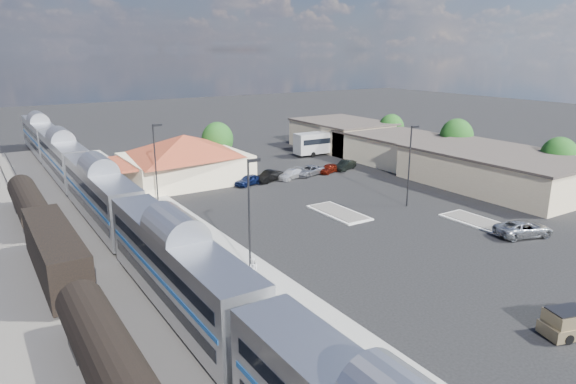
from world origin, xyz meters
TOP-DOWN VIEW (x-y plane):
  - ground at (0.00, 0.00)m, footprint 280.00×280.00m
  - railbed at (-21.00, 8.00)m, footprint 16.00×100.00m
  - platform at (-12.00, 6.00)m, footprint 5.50×92.00m
  - passenger_train at (-18.00, 11.93)m, footprint 3.00×104.00m
  - freight_cars at (-24.00, 0.57)m, footprint 2.80×46.00m
  - station_depot at (-4.56, 24.00)m, footprint 18.35×12.24m
  - buildings_east at (28.00, 14.28)m, footprint 14.40×51.40m
  - traffic_island_south at (4.00, 2.00)m, footprint 3.30×7.50m
  - traffic_island_north at (14.00, -8.00)m, footprint 3.30×7.50m
  - lamp_plat_s at (-10.90, -6.00)m, footprint 1.08×0.25m
  - lamp_plat_n at (-10.90, 16.00)m, footprint 1.08×0.25m
  - lamp_lot at (12.10, 0.00)m, footprint 1.08×0.25m
  - tree_east_a at (34.00, -4.00)m, footprint 4.56×4.56m
  - tree_east_b at (34.00, 12.00)m, footprint 4.94×4.94m
  - tree_east_c at (34.00, 26.00)m, footprint 4.41×4.41m
  - tree_depot at (3.00, 30.00)m, footprint 4.71×4.71m
  - suv at (14.26, -12.76)m, footprint 5.97×4.07m
  - coach_bus at (22.32, 28.75)m, footprint 11.84×3.08m
  - person_a at (-12.88, -0.32)m, footprint 0.53×0.73m
  - person_b at (-11.63, -7.67)m, footprint 0.65×0.82m
  - parked_car_a at (1.52, 17.58)m, footprint 4.34×2.67m
  - parked_car_b at (4.72, 17.88)m, footprint 4.66×3.01m
  - parked_car_c at (7.92, 17.58)m, footprint 4.79×3.34m
  - parked_car_d at (11.12, 17.88)m, footprint 5.35×3.48m
  - parked_car_e at (14.32, 17.58)m, footprint 4.10×2.78m
  - parked_car_f at (17.52, 17.88)m, footprint 4.45×2.96m

SIDE VIEW (x-z plane):
  - ground at x=0.00m, z-range 0.00..0.00m
  - railbed at x=-21.00m, z-range 0.00..0.12m
  - platform at x=-12.00m, z-range 0.00..0.18m
  - traffic_island_south at x=4.00m, z-range 0.00..0.21m
  - traffic_island_north at x=14.00m, z-range 0.00..0.21m
  - parked_car_c at x=7.92m, z-range 0.00..1.29m
  - parked_car_e at x=14.32m, z-range 0.00..1.30m
  - parked_car_d at x=11.12m, z-range 0.00..1.37m
  - parked_car_a at x=1.52m, z-range 0.00..1.38m
  - parked_car_f at x=17.52m, z-range 0.00..1.39m
  - parked_car_b at x=4.72m, z-range 0.00..1.45m
  - suv at x=14.26m, z-range 0.00..1.52m
  - person_b at x=-11.63m, z-range 0.18..1.82m
  - person_a at x=-12.88m, z-range 0.18..2.03m
  - freight_cars at x=-24.00m, z-range -0.07..3.93m
  - coach_bus at x=22.32m, z-range 0.29..4.05m
  - buildings_east at x=28.00m, z-range -0.13..4.67m
  - passenger_train at x=-18.00m, z-range 0.09..5.64m
  - station_depot at x=-4.56m, z-range 0.03..6.23m
  - tree_east_c at x=34.00m, z-range 0.66..6.87m
  - tree_east_a at x=34.00m, z-range 0.68..7.10m
  - tree_depot at x=3.00m, z-range 0.71..7.34m
  - tree_east_b at x=34.00m, z-range 0.74..7.70m
  - lamp_plat_s at x=-10.90m, z-range 0.84..9.84m
  - lamp_plat_n at x=-10.90m, z-range 0.84..9.84m
  - lamp_lot at x=12.10m, z-range 0.84..9.84m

